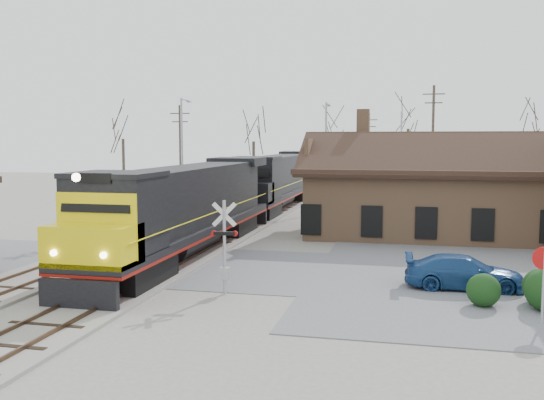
{
  "coord_description": "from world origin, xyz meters",
  "views": [
    {
      "loc": [
        11.12,
        -26.52,
        5.94
      ],
      "look_at": [
        2.94,
        9.0,
        2.29
      ],
      "focal_mm": 40.0,
      "sensor_mm": 36.0,
      "label": 1
    }
  ],
  "objects_px": {
    "parked_car": "(464,272)",
    "locomotive_lead": "(184,208)",
    "locomotive_trailing": "(277,180)",
    "depot": "(425,197)"
  },
  "relations": [
    {
      "from": "parked_car",
      "to": "locomotive_lead",
      "type": "bearing_deg",
      "value": 73.05
    },
    {
      "from": "locomotive_lead",
      "to": "locomotive_trailing",
      "type": "distance_m",
      "value": 21.65
    },
    {
      "from": "depot",
      "to": "locomotive_lead",
      "type": "bearing_deg",
      "value": -140.02
    },
    {
      "from": "depot",
      "to": "parked_car",
      "type": "bearing_deg",
      "value": -84.69
    },
    {
      "from": "locomotive_lead",
      "to": "locomotive_trailing",
      "type": "relative_size",
      "value": 1.0
    },
    {
      "from": "parked_car",
      "to": "locomotive_trailing",
      "type": "bearing_deg",
      "value": 26.19
    },
    {
      "from": "locomotive_lead",
      "to": "parked_car",
      "type": "distance_m",
      "value": 13.89
    },
    {
      "from": "depot",
      "to": "locomotive_trailing",
      "type": "xyz_separation_m",
      "value": [
        -11.99,
        11.6,
        0.09
      ]
    },
    {
      "from": "locomotive_trailing",
      "to": "parked_car",
      "type": "relative_size",
      "value": 4.61
    },
    {
      "from": "locomotive_lead",
      "to": "parked_car",
      "type": "height_order",
      "value": "locomotive_lead"
    }
  ]
}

